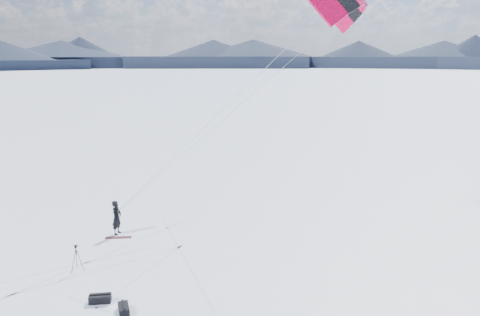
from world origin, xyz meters
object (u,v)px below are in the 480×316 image
at_px(snowboard, 118,237).
at_px(gear_bag_b, 124,309).
at_px(tripod, 76,254).
at_px(snowkiter, 118,234).
at_px(gear_bag_a, 100,298).

bearing_deg(snowboard, gear_bag_b, -78.56).
xyz_separation_m(snowboard, tripod, (0.78, -3.95, 0.79)).
bearing_deg(snowkiter, tripod, -175.21).
bearing_deg(gear_bag_a, tripod, 115.59).
distance_m(gear_bag_a, gear_bag_b, 1.35).
height_order(snowkiter, snowboard, snowkiter).
distance_m(snowboard, gear_bag_b, 7.76).
distance_m(snowkiter, tripod, 4.63).
xyz_separation_m(tripod, gear_bag_a, (2.82, -1.81, -0.64)).
bearing_deg(gear_bag_a, gear_bag_b, -41.23).
relative_size(snowboard, gear_bag_b, 1.67).
bearing_deg(snowboard, gear_bag_a, -86.03).
bearing_deg(snowboard, tripod, -106.87).
bearing_deg(tripod, snowboard, 82.45).
xyz_separation_m(snowkiter, gear_bag_b, (5.33, -6.44, 0.16)).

